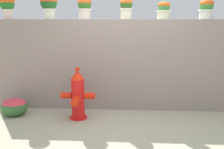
{
  "coord_description": "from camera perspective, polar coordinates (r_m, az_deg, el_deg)",
  "views": [
    {
      "loc": [
        0.06,
        -4.11,
        1.79
      ],
      "look_at": [
        -0.25,
        1.03,
        0.72
      ],
      "focal_mm": 43.73,
      "sensor_mm": 36.0,
      "label": 1
    }
  ],
  "objects": [
    {
      "name": "ground_plane",
      "position": [
        4.49,
        2.45,
        -11.78
      ],
      "size": [
        24.0,
        24.0,
        0.0
      ],
      "primitive_type": "plane",
      "color": "#A4A085"
    },
    {
      "name": "stone_wall",
      "position": [
        5.42,
        2.76,
        2.1
      ],
      "size": [
        5.19,
        0.35,
        1.77
      ],
      "primitive_type": "cube",
      "color": "gray",
      "rests_on": "ground"
    },
    {
      "name": "potted_plant_0",
      "position": [
        5.84,
        -21.08,
        13.43
      ],
      "size": [
        0.29,
        0.29,
        0.43
      ],
      "color": "beige",
      "rests_on": "stone_wall"
    },
    {
      "name": "potted_plant_1",
      "position": [
        5.6,
        -13.11,
        14.15
      ],
      "size": [
        0.33,
        0.33,
        0.47
      ],
      "color": "silver",
      "rests_on": "stone_wall"
    },
    {
      "name": "potted_plant_2",
      "position": [
        5.42,
        -5.76,
        13.99
      ],
      "size": [
        0.27,
        0.27,
        0.41
      ],
      "color": "beige",
      "rests_on": "stone_wall"
    },
    {
      "name": "potted_plant_3",
      "position": [
        5.32,
        2.99,
        13.99
      ],
      "size": [
        0.25,
        0.25,
        0.39
      ],
      "color": "beige",
      "rests_on": "stone_wall"
    },
    {
      "name": "potted_plant_4",
      "position": [
        5.37,
        10.79,
        13.2
      ],
      "size": [
        0.29,
        0.29,
        0.33
      ],
      "color": "beige",
      "rests_on": "stone_wall"
    },
    {
      "name": "potted_plant_5",
      "position": [
        5.51,
        19.15,
        13.04
      ],
      "size": [
        0.29,
        0.29,
        0.37
      ],
      "color": "silver",
      "rests_on": "stone_wall"
    },
    {
      "name": "fire_hydrant",
      "position": [
        4.92,
        -7.16,
        -4.45
      ],
      "size": [
        0.62,
        0.48,
        0.93
      ],
      "color": "red",
      "rests_on": "ground"
    },
    {
      "name": "flower_bush_left",
      "position": [
        5.44,
        -19.75,
        -6.26
      ],
      "size": [
        0.48,
        0.43,
        0.34
      ],
      "color": "#346430",
      "rests_on": "ground"
    }
  ]
}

